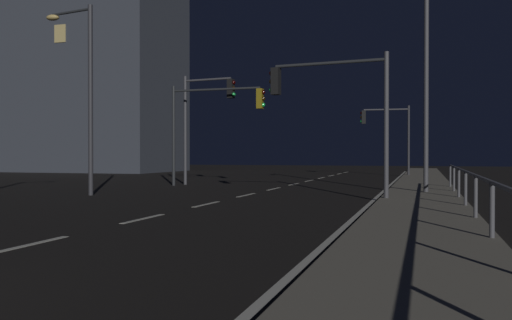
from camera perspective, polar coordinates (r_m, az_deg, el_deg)
ground_plane at (r=21.36m, az=-0.60°, el=-3.63°), size 112.00×112.00×0.00m
sidewalk_right at (r=20.34m, az=17.06°, el=-3.67°), size 2.66×77.00×0.14m
lane_markings_center at (r=24.71m, az=1.89°, el=-3.04°), size 0.14×50.00×0.01m
lane_edge_line at (r=25.38m, az=13.52°, el=-2.96°), size 0.14×53.00×0.01m
traffic_light_far_left at (r=39.62m, az=13.57°, el=3.45°), size 3.42×0.50×4.87m
traffic_light_near_left at (r=26.72m, az=-4.45°, el=4.91°), size 4.88×0.34×5.01m
traffic_light_mid_left at (r=18.82m, az=7.81°, el=6.63°), size 4.19×0.63×4.81m
traffic_light_far_right at (r=27.92m, az=-5.34°, el=5.38°), size 2.96×0.57×5.64m
street_lamp_across_street at (r=21.72m, az=17.52°, el=9.71°), size 0.56×1.71×8.29m
street_lamp_corner at (r=22.20m, az=-17.72°, el=7.94°), size 2.36×0.64×7.30m
barrier_fence at (r=13.25m, az=22.09°, el=-2.44°), size 0.09×24.89×0.98m
building_distant at (r=56.62m, az=-20.28°, el=13.82°), size 23.34×9.75×29.13m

